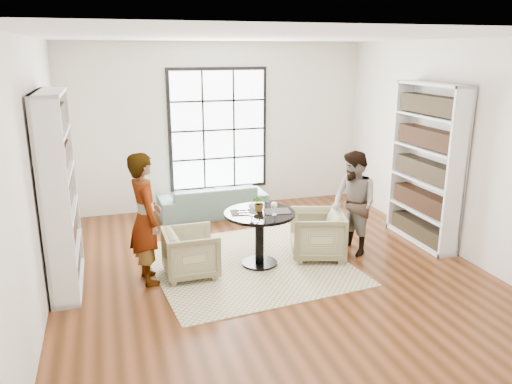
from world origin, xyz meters
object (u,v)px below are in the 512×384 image
object	(u,v)px
armchair_left	(191,253)
person_left	(145,219)
armchair_right	(317,235)
wine_glass_right	(274,205)
flower_centerpiece	(259,203)
sofa	(213,200)
person_right	(354,204)
pedestal_table	(260,227)
wine_glass_left	(252,206)

from	to	relation	value
armchair_left	person_left	distance (m)	0.76
armchair_left	armchair_right	bearing A→B (deg)	-88.18
person_left	wine_glass_right	distance (m)	1.65
armchair_right	flower_centerpiece	xyz separation A→B (m)	(-0.84, 0.04, 0.54)
sofa	person_right	bearing A→B (deg)	122.80
pedestal_table	armchair_right	size ratio (longest dim) A/B	1.28
pedestal_table	person_right	size ratio (longest dim) A/B	0.64
flower_centerpiece	armchair_right	bearing A→B (deg)	-2.81
person_right	wine_glass_right	distance (m)	1.28
person_left	sofa	bearing A→B (deg)	-38.40
person_left	wine_glass_left	world-z (taller)	person_left
armchair_right	person_right	size ratio (longest dim) A/B	0.50
sofa	flower_centerpiece	bearing A→B (deg)	92.68
pedestal_table	person_right	xyz separation A→B (m)	(1.41, 0.02, 0.20)
armchair_right	wine_glass_left	bearing A→B (deg)	-66.17
armchair_left	armchair_right	xyz separation A→B (m)	(1.81, 0.07, 0.02)
person_left	flower_centerpiece	bearing A→B (deg)	-94.32
sofa	wine_glass_right	bearing A→B (deg)	95.33
pedestal_table	person_left	size ratio (longest dim) A/B	0.57
sofa	wine_glass_left	world-z (taller)	wine_glass_left
pedestal_table	flower_centerpiece	world-z (taller)	flower_centerpiece
person_left	armchair_left	bearing A→B (deg)	-98.66
sofa	wine_glass_left	size ratio (longest dim) A/B	10.38
person_right	wine_glass_right	world-z (taller)	person_right
armchair_left	wine_glass_right	xyz separation A→B (m)	(1.10, -0.11, 0.58)
armchair_left	person_left	size ratio (longest dim) A/B	0.41
armchair_right	flower_centerpiece	bearing A→B (deg)	-76.15
wine_glass_left	flower_centerpiece	size ratio (longest dim) A/B	0.78
pedestal_table	flower_centerpiece	xyz separation A→B (m)	(0.02, 0.06, 0.32)
pedestal_table	armchair_left	xyz separation A→B (m)	(-0.95, -0.05, -0.24)
armchair_left	person_right	xyz separation A→B (m)	(2.36, 0.07, 0.43)
person_right	flower_centerpiece	distance (m)	1.40
person_right	wine_glass_right	size ratio (longest dim) A/B	8.15
sofa	wine_glass_right	world-z (taller)	wine_glass_right
armchair_right	person_right	xyz separation A→B (m)	(0.55, 0.00, 0.41)
person_right	person_left	bearing A→B (deg)	-98.63
sofa	wine_glass_left	xyz separation A→B (m)	(0.02, -2.40, 0.61)
sofa	person_right	world-z (taller)	person_right
wine_glass_left	pedestal_table	bearing A→B (deg)	36.34
flower_centerpiece	wine_glass_left	bearing A→B (deg)	-132.95
armchair_left	wine_glass_right	bearing A→B (deg)	-96.36
person_left	flower_centerpiece	world-z (taller)	person_left
armchair_right	person_right	distance (m)	0.69
person_left	person_right	distance (m)	2.91
armchair_left	flower_centerpiece	world-z (taller)	flower_centerpiece
sofa	armchair_right	distance (m)	2.49
armchair_right	person_right	world-z (taller)	person_right
wine_glass_left	flower_centerpiece	distance (m)	0.23
sofa	armchair_left	bearing A→B (deg)	69.60
sofa	wine_glass_left	bearing A→B (deg)	88.67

